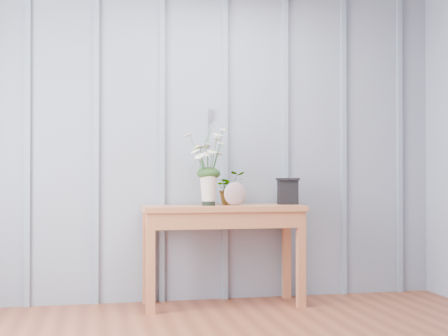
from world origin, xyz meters
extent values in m
cube|color=#8790A4|center=(0.00, 2.25, 1.25)|extent=(4.00, 0.01, 2.50)
cube|color=silver|center=(0.13, 2.23, 1.45)|extent=(0.03, 0.01, 0.10)
cube|color=gray|center=(-1.25, 2.23, 1.25)|extent=(0.04, 0.03, 2.50)
cube|color=gray|center=(-0.75, 2.23, 1.25)|extent=(0.04, 0.03, 2.50)
cube|color=gray|center=(-0.25, 2.23, 1.25)|extent=(0.04, 0.03, 2.50)
cube|color=gray|center=(0.25, 2.23, 1.25)|extent=(0.04, 0.03, 2.50)
cube|color=gray|center=(0.75, 2.23, 1.25)|extent=(0.04, 0.03, 2.50)
cube|color=gray|center=(1.25, 2.23, 1.25)|extent=(0.04, 0.03, 2.50)
cube|color=gray|center=(1.75, 2.23, 1.25)|extent=(0.04, 0.03, 2.50)
cube|color=#AF643C|center=(0.18, 1.99, 0.73)|extent=(1.20, 0.45, 0.04)
cube|color=#AF643C|center=(0.18, 1.99, 0.65)|extent=(1.13, 0.42, 0.12)
cube|color=#AF643C|center=(-0.37, 1.81, 0.35)|extent=(0.06, 0.06, 0.71)
cube|color=#AF643C|center=(0.74, 1.81, 0.35)|extent=(0.06, 0.06, 0.71)
cube|color=#AF643C|center=(-0.37, 2.17, 0.35)|extent=(0.06, 0.06, 0.71)
cube|color=#AF643C|center=(0.74, 2.17, 0.35)|extent=(0.06, 0.06, 0.71)
cylinder|color=black|center=(0.07, 1.99, 0.78)|extent=(0.10, 0.10, 0.06)
cone|color=silver|center=(0.07, 1.99, 0.88)|extent=(0.17, 0.17, 0.23)
ellipsoid|color=#1D3E18|center=(0.07, 1.99, 0.99)|extent=(0.18, 0.15, 0.09)
imported|color=#1D3E18|center=(0.27, 2.12, 0.88)|extent=(0.26, 0.24, 0.26)
ellipsoid|color=#7B495B|center=(0.27, 1.95, 0.84)|extent=(0.18, 0.07, 0.17)
cube|color=black|center=(0.71, 2.06, 0.84)|extent=(0.16, 0.13, 0.19)
cube|color=black|center=(0.71, 2.06, 0.95)|extent=(0.18, 0.15, 0.02)
camera|label=1|loc=(-0.75, -2.59, 0.97)|focal=50.00mm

